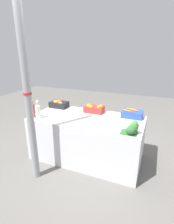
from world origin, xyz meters
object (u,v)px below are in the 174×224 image
at_px(orange_crate, 94,109).
at_px(juice_bottle_cloudy, 38,111).
at_px(carrot_crate, 132,114).
at_px(support_pole, 28,102).
at_px(juice_bottle_ruby, 32,110).
at_px(apple_crate, 59,104).
at_px(broccoli_pile, 133,128).

bearing_deg(orange_crate, juice_bottle_cloudy, -140.47).
bearing_deg(orange_crate, carrot_crate, 0.58).
bearing_deg(support_pole, orange_crate, 63.44).
distance_m(orange_crate, juice_bottle_ruby, 1.07).
distance_m(carrot_crate, juice_bottle_cloudy, 1.55).
bearing_deg(carrot_crate, juice_bottle_ruby, -157.64).
xyz_separation_m(orange_crate, carrot_crate, (0.66, 0.01, -0.01)).
xyz_separation_m(apple_crate, juice_bottle_cloudy, (-0.01, -0.62, 0.05)).
height_order(orange_crate, juice_bottle_cloudy, juice_bottle_cloudy).
distance_m(carrot_crate, broccoli_pile, 0.64).
bearing_deg(broccoli_pile, apple_crate, 157.44).
height_order(support_pole, orange_crate, support_pole).
height_order(apple_crate, juice_bottle_ruby, juice_bottle_ruby).
xyz_separation_m(support_pole, juice_bottle_cloudy, (-0.22, 0.44, -0.29)).
bearing_deg(juice_bottle_cloudy, carrot_crate, 23.91).
distance_m(apple_crate, juice_bottle_cloudy, 0.63).
distance_m(support_pole, apple_crate, 1.14).
bearing_deg(apple_crate, juice_bottle_cloudy, -90.67).
bearing_deg(carrot_crate, orange_crate, -179.42).
distance_m(orange_crate, juice_bottle_cloudy, 0.98).
xyz_separation_m(orange_crate, juice_bottle_cloudy, (-0.75, -0.62, 0.06)).
height_order(apple_crate, broccoli_pile, broccoli_pile).
distance_m(apple_crate, carrot_crate, 1.41).
xyz_separation_m(orange_crate, broccoli_pile, (0.77, -0.63, 0.02)).
bearing_deg(juice_bottle_ruby, broccoli_pile, -0.15).
bearing_deg(juice_bottle_ruby, orange_crate, 35.75).
bearing_deg(support_pole, carrot_crate, 41.84).
bearing_deg(orange_crate, broccoli_pile, -39.13).
relative_size(apple_crate, orange_crate, 1.00).
bearing_deg(orange_crate, support_pole, -116.56).
relative_size(orange_crate, juice_bottle_cloudy, 1.14).
relative_size(support_pole, juice_bottle_ruby, 7.63).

